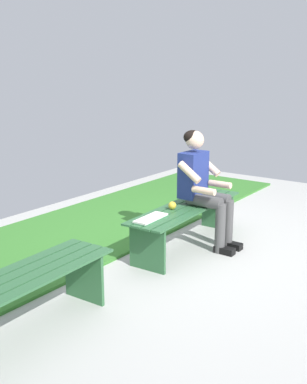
# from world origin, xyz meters

# --- Properties ---
(ground_plane) EXTENTS (10.00, 7.00, 0.04)m
(ground_plane) POSITION_xyz_m (1.17, 1.00, -0.02)
(ground_plane) COLOR #B2B2AD
(grass_strip) EXTENTS (9.00, 1.78, 0.03)m
(grass_strip) POSITION_xyz_m (1.17, -1.26, 0.01)
(grass_strip) COLOR #387A2D
(grass_strip) RESTS_ON ground
(bench_near) EXTENTS (1.78, 0.52, 0.47)m
(bench_near) POSITION_xyz_m (0.00, 0.00, 0.36)
(bench_near) COLOR #2D6038
(bench_near) RESTS_ON ground
(bench_far) EXTENTS (1.83, 0.52, 0.47)m
(bench_far) POSITION_xyz_m (2.35, 0.00, 0.36)
(bench_far) COLOR #2D6038
(bench_far) RESTS_ON ground
(person_seated) EXTENTS (0.50, 0.69, 1.27)m
(person_seated) POSITION_xyz_m (-0.15, 0.10, 0.70)
(person_seated) COLOR navy
(person_seated) RESTS_ON ground
(apple) EXTENTS (0.09, 0.09, 0.09)m
(apple) POSITION_xyz_m (0.20, -0.06, 0.51)
(apple) COLOR gold
(apple) RESTS_ON bench_near
(book_open) EXTENTS (0.42, 0.17, 0.02)m
(book_open) POSITION_xyz_m (0.62, -0.03, 0.48)
(book_open) COLOR white
(book_open) RESTS_ON bench_near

